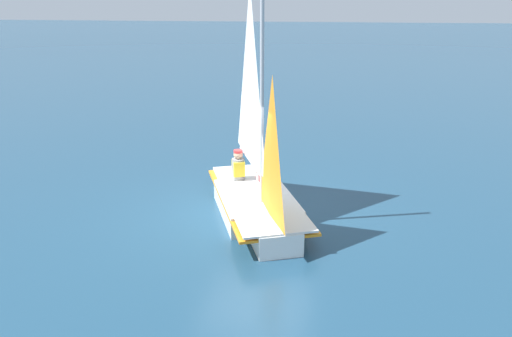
{
  "coord_description": "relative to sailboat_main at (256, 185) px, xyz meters",
  "views": [
    {
      "loc": [
        -2.2,
        9.9,
        4.39
      ],
      "look_at": [
        0.0,
        0.0,
        1.05
      ],
      "focal_mm": 35.0,
      "sensor_mm": 36.0,
      "label": 1
    }
  ],
  "objects": [
    {
      "name": "sailor_helm",
      "position": [
        -0.03,
        -0.67,
        -0.04
      ],
      "size": [
        0.4,
        0.42,
        1.16
      ],
      "rotation": [
        0.0,
        0.0,
        2.01
      ],
      "color": "black",
      "rests_on": "ground_plane"
    },
    {
      "name": "sailor_crew",
      "position": [
        0.61,
        -0.87,
        -0.03
      ],
      "size": [
        0.4,
        0.42,
        1.16
      ],
      "rotation": [
        0.0,
        0.0,
        2.01
      ],
      "color": "black",
      "rests_on": "ground_plane"
    },
    {
      "name": "ground_plane",
      "position": [
        -0.02,
        0.04,
        -0.66
      ],
      "size": [
        260.0,
        260.0,
        0.0
      ],
      "primitive_type": "plane",
      "color": "navy"
    },
    {
      "name": "sailboat_main",
      "position": [
        0.0,
        0.0,
        0.0
      ],
      "size": [
        3.15,
        4.41,
        5.01
      ],
      "rotation": [
        0.0,
        0.0,
        2.01
      ],
      "color": "white",
      "rests_on": "ground_plane"
    }
  ]
}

